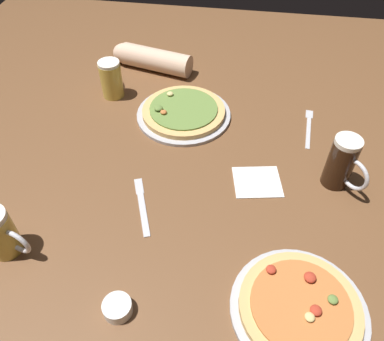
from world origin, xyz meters
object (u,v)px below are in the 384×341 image
Objects in this scene: knife_right at (142,205)px; pizza_plate_near at (300,308)px; pizza_plate_far at (183,112)px; fork_left at (309,127)px; napkin_folded at (257,182)px; beer_mug_amber at (111,79)px; diner_arm at (149,58)px; beer_mug_dark at (0,234)px; beer_mug_pale at (342,163)px; ramekin_sauce at (117,308)px.

pizza_plate_near is at bearing -29.61° from knife_right.
fork_left is (0.44, 0.00, -0.01)m from pizza_plate_far.
napkin_folded is at bearing -120.22° from fork_left.
beer_mug_amber reaches higher than fork_left.
diner_arm reaches higher than napkin_folded.
napkin_folded is (0.63, 0.33, -0.07)m from beer_mug_dark.
beer_mug_pale reaches higher than knife_right.
pizza_plate_far is 1.62× the size of knife_right.
pizza_plate_far is 0.40m from napkin_folded.
ramekin_sauce is 1.04m from diner_arm.
beer_mug_pale is 1.21× the size of napkin_folded.
napkin_folded is at bearing -51.15° from diner_arm.
pizza_plate_near is at bearing -94.97° from fork_left.
napkin_folded is 0.33m from fork_left.
fork_left is (0.73, -0.09, -0.07)m from beer_mug_amber.
beer_mug_amber is at bearing 131.44° from pizza_plate_near.
diner_arm reaches higher than fork_left.
ramekin_sauce is at bearing -171.12° from pizza_plate_near.
pizza_plate_near is at bearing 8.88° from ramekin_sauce.
pizza_plate_far is at bearing 133.84° from napkin_folded.
beer_mug_amber is 0.86m from ramekin_sauce.
pizza_plate_far is 2.38× the size of beer_mug_amber.
pizza_plate_far is at bearing 83.71° from knife_right.
napkin_folded is 0.35m from knife_right.
napkin_folded reaches higher than knife_right.
ramekin_sauce reaches higher than napkin_folded.
napkin_folded is at bearing 56.14° from ramekin_sauce.
napkin_folded is (0.27, -0.29, -0.01)m from pizza_plate_far.
fork_left is at bearing 85.03° from pizza_plate_near.
pizza_plate_far reaches higher than napkin_folded.
diner_arm is at bearing 80.01° from beer_mug_dark.
beer_mug_pale reaches higher than diner_arm.
beer_mug_amber reaches higher than pizza_plate_far.
fork_left is 0.70m from diner_arm.
beer_mug_dark is (-0.74, 0.05, 0.05)m from pizza_plate_near.
pizza_plate_far is at bearing -17.26° from beer_mug_amber.
pizza_plate_near is 1.52× the size of knife_right.
beer_mug_dark is 1.01m from fork_left.
pizza_plate_far is 0.73m from ramekin_sauce.
pizza_plate_near is 0.41m from ramekin_sauce.
beer_mug_amber is 0.68× the size of knife_right.
beer_mug_pale is at bearing -23.15° from beer_mug_amber.
ramekin_sauce is at bearing -123.86° from napkin_folded.
ramekin_sauce is at bearing -80.80° from diner_arm.
beer_mug_dark reaches higher than diner_arm.
beer_mug_dark is 0.35m from ramekin_sauce.
napkin_folded is at bearing -46.16° from pizza_plate_far.
fork_left is (0.17, 0.29, -0.00)m from napkin_folded.
pizza_plate_near reaches higher than knife_right.
ramekin_sauce is at bearing -92.01° from pizza_plate_far.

